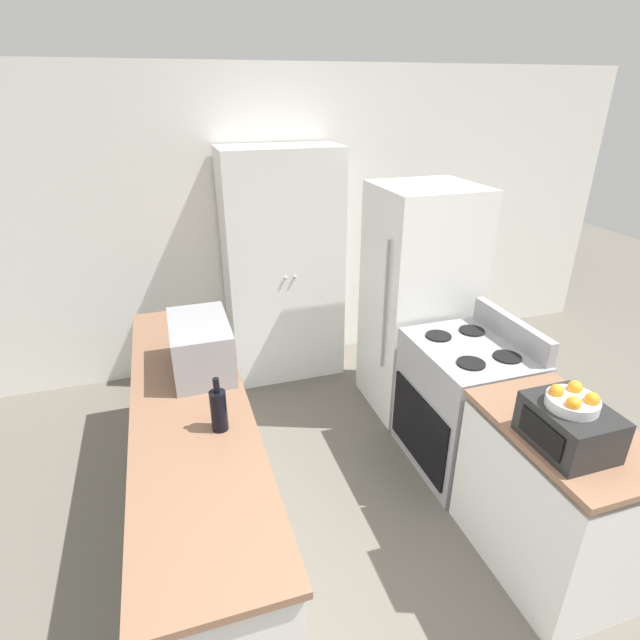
# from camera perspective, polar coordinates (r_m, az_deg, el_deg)

# --- Properties ---
(wall_back) EXTENTS (7.00, 0.06, 2.60)m
(wall_back) POSITION_cam_1_polar(r_m,az_deg,el_deg) (4.51, -5.99, 10.67)
(wall_back) COLOR white
(wall_back) RESTS_ON ground_plane
(counter_left) EXTENTS (0.60, 2.51, 0.91)m
(counter_left) POSITION_cam_1_polar(r_m,az_deg,el_deg) (3.04, -13.72, -16.29)
(counter_left) COLOR silver
(counter_left) RESTS_ON ground_plane
(counter_right) EXTENTS (0.60, 0.91, 0.91)m
(counter_right) POSITION_cam_1_polar(r_m,az_deg,el_deg) (3.05, 24.83, -18.14)
(counter_right) COLOR silver
(counter_right) RESTS_ON ground_plane
(pantry_cabinet) EXTENTS (0.98, 0.51, 2.00)m
(pantry_cabinet) POSITION_cam_1_polar(r_m,az_deg,el_deg) (4.33, -4.27, 5.99)
(pantry_cabinet) COLOR silver
(pantry_cabinet) RESTS_ON ground_plane
(stove) EXTENTS (0.66, 0.79, 1.07)m
(stove) POSITION_cam_1_polar(r_m,az_deg,el_deg) (3.56, 16.03, -9.29)
(stove) COLOR #9E9EA3
(stove) RESTS_ON ground_plane
(refrigerator) EXTENTS (0.75, 0.69, 1.79)m
(refrigerator) POSITION_cam_1_polar(r_m,az_deg,el_deg) (3.95, 11.19, 2.02)
(refrigerator) COLOR white
(refrigerator) RESTS_ON ground_plane
(microwave) EXTENTS (0.34, 0.54, 0.31)m
(microwave) POSITION_cam_1_polar(r_m,az_deg,el_deg) (2.95, -13.42, -2.92)
(microwave) COLOR #939399
(microwave) RESTS_ON counter_left
(wine_bottle) EXTENTS (0.08, 0.08, 0.28)m
(wine_bottle) POSITION_cam_1_polar(r_m,az_deg,el_deg) (2.46, -11.50, -9.99)
(wine_bottle) COLOR black
(wine_bottle) RESTS_ON counter_left
(toaster_oven) EXTENTS (0.31, 0.38, 0.21)m
(toaster_oven) POSITION_cam_1_polar(r_m,az_deg,el_deg) (2.58, 26.55, -10.84)
(toaster_oven) COLOR black
(toaster_oven) RESTS_ON counter_right
(fruit_bowl) EXTENTS (0.23, 0.23, 0.09)m
(fruit_bowl) POSITION_cam_1_polar(r_m,az_deg,el_deg) (2.50, 26.93, -8.19)
(fruit_bowl) COLOR silver
(fruit_bowl) RESTS_ON toaster_oven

